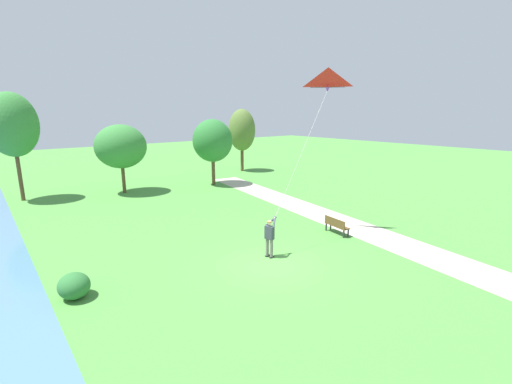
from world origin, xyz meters
name	(u,v)px	position (x,y,z in m)	size (l,w,h in m)	color
ground_plane	(271,265)	(0.00, 0.00, 0.00)	(120.00, 120.00, 0.00)	#4C8E3D
walkway_path	(339,221)	(7.12, 2.00, 0.01)	(2.40, 32.00, 0.02)	#B7AD99
person_kite_flyer	(270,235)	(0.48, 0.67, 1.05)	(0.63, 0.51, 1.83)	#232328
flying_kite	(328,80)	(4.86, 1.46, 7.90)	(4.80, 1.68, 6.70)	red
park_bench_near_walkway	(336,225)	(5.24, 0.77, 0.51)	(0.66, 1.55, 0.88)	brown
tree_horizon_far	(242,130)	(13.60, 20.40, 4.42)	(2.81, 3.02, 6.67)	brown
tree_treeline_right	(12,125)	(-6.87, 19.81, 5.45)	(3.35, 3.41, 7.73)	brown
tree_lakeside_near	(121,147)	(-0.21, 17.67, 3.70)	(3.92, 3.82, 5.42)	brown
tree_treeline_left	(213,141)	(7.13, 15.97, 3.89)	(3.45, 3.50, 5.75)	brown
lakeside_shrub	(74,286)	(-7.15, 2.27, 0.45)	(1.05, 1.16, 0.90)	#2D7033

